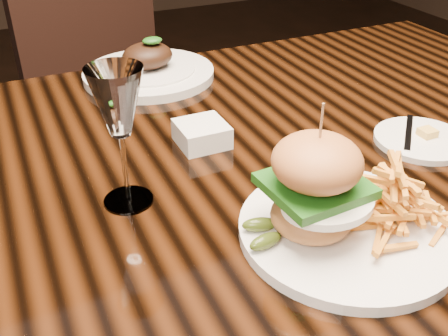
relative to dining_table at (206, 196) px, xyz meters
name	(u,v)px	position (x,y,z in m)	size (l,w,h in m)	color
dining_table	(206,196)	(0.00, 0.00, 0.00)	(1.60, 0.90, 0.75)	black
burger_plate	(350,202)	(0.09, -0.25, 0.13)	(0.27, 0.27, 0.19)	silver
side_saucer	(421,139)	(0.34, -0.11, 0.08)	(0.15, 0.15, 0.02)	silver
ramekin	(202,134)	(0.01, 0.04, 0.09)	(0.08, 0.08, 0.04)	silver
wine_glass	(118,107)	(-0.14, -0.07, 0.22)	(0.07, 0.07, 0.19)	white
far_dish	(149,70)	(0.02, 0.35, 0.09)	(0.27, 0.27, 0.09)	silver
chair_far	(109,80)	(0.04, 0.89, -0.13)	(0.55, 0.56, 0.95)	black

